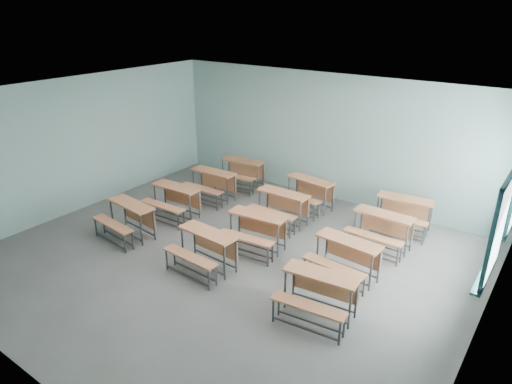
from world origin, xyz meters
TOP-DOWN VIEW (x-y plane):
  - room at (0.08, 0.03)m, footprint 9.04×8.04m
  - desk_unit_r0c0 at (-2.35, -0.52)m, footprint 1.29×0.94m
  - desk_unit_r0c1 at (-0.13, -0.54)m, footprint 1.25×0.87m
  - desk_unit_r0c2 at (2.31, -0.56)m, footprint 1.29×0.94m
  - desk_unit_r1c0 at (-2.26, 0.76)m, footprint 1.24×0.86m
  - desk_unit_r1c1 at (0.20, 0.63)m, footprint 1.29×0.93m
  - desk_unit_r1c2 at (2.17, 0.71)m, footprint 1.27×0.90m
  - desk_unit_r2c0 at (-2.23, 2.07)m, footprint 1.24×0.85m
  - desk_unit_r2c1 at (-0.01, 1.92)m, footprint 1.22×0.82m
  - desk_unit_r2c2 at (2.28, 2.17)m, footprint 1.22×0.83m
  - desk_unit_r3c0 at (-2.15, 3.21)m, footprint 1.30×0.95m
  - desk_unit_r3c1 at (0.06, 3.03)m, footprint 1.30×0.96m
  - desk_unit_r3c2 at (2.37, 3.24)m, footprint 1.29×0.94m

SIDE VIEW (x-z plane):
  - desk_unit_r0c0 at x=-2.35m, z-range 0.13..0.89m
  - desk_unit_r0c1 at x=-0.13m, z-range 0.13..0.89m
  - desk_unit_r0c2 at x=2.31m, z-range 0.13..0.89m
  - desk_unit_r1c0 at x=-2.26m, z-range 0.13..0.89m
  - desk_unit_r1c1 at x=0.20m, z-range 0.13..0.89m
  - desk_unit_r1c2 at x=2.17m, z-range 0.13..0.89m
  - desk_unit_r2c0 at x=-2.23m, z-range 0.13..0.89m
  - desk_unit_r2c1 at x=-0.01m, z-range 0.13..0.89m
  - desk_unit_r2c2 at x=2.28m, z-range 0.13..0.89m
  - desk_unit_r3c0 at x=-2.15m, z-range 0.13..0.89m
  - desk_unit_r3c1 at x=0.06m, z-range 0.13..0.89m
  - desk_unit_r3c2 at x=2.37m, z-range 0.13..0.89m
  - room at x=0.08m, z-range -0.02..3.22m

